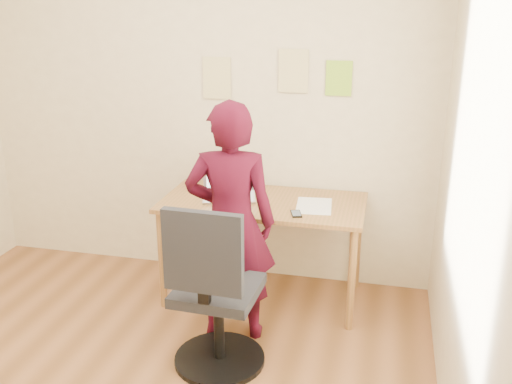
% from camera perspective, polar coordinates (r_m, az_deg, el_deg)
% --- Properties ---
extents(room, '(3.58, 3.58, 2.78)m').
position_cam_1_polar(room, '(2.73, -17.43, 2.66)').
color(room, brown).
rests_on(room, ground).
extents(desk, '(1.40, 0.70, 0.74)m').
position_cam_1_polar(desk, '(3.98, 0.73, -2.06)').
color(desk, '#956333').
rests_on(desk, ground).
extents(laptop, '(0.44, 0.41, 0.26)m').
position_cam_1_polar(laptop, '(4.03, -2.73, 0.34)').
color(laptop, '#B1B0B8').
rests_on(laptop, desk).
extents(paper_sheet, '(0.26, 0.35, 0.00)m').
position_cam_1_polar(paper_sheet, '(3.87, 5.82, -1.38)').
color(paper_sheet, white).
rests_on(paper_sheet, desk).
extents(phone, '(0.10, 0.14, 0.01)m').
position_cam_1_polar(phone, '(3.71, 4.03, -2.18)').
color(phone, black).
rests_on(phone, desk).
extents(wall_note_left, '(0.21, 0.00, 0.30)m').
position_cam_1_polar(wall_note_left, '(4.21, -3.94, 11.29)').
color(wall_note_left, '#D3C27E').
rests_on(wall_note_left, room).
extents(wall_note_mid, '(0.21, 0.00, 0.30)m').
position_cam_1_polar(wall_note_mid, '(4.07, 3.75, 11.99)').
color(wall_note_mid, '#D3C27E').
rests_on(wall_note_mid, room).
extents(wall_note_right, '(0.18, 0.00, 0.24)m').
position_cam_1_polar(wall_note_right, '(4.04, 8.28, 11.18)').
color(wall_note_right, '#8BC12B').
rests_on(wall_note_right, room).
extents(office_chair, '(0.54, 0.54, 1.04)m').
position_cam_1_polar(office_chair, '(3.29, -4.20, -10.81)').
color(office_chair, black).
rests_on(office_chair, ground).
extents(person, '(0.61, 0.45, 1.53)m').
position_cam_1_polar(person, '(3.50, -2.54, -3.13)').
color(person, '#3A0716').
rests_on(person, ground).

